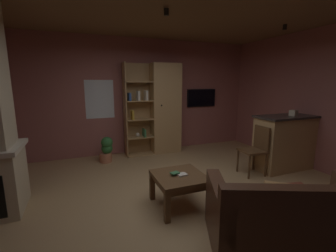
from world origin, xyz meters
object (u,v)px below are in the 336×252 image
object	(u,v)px
potted_floor_plant	(107,149)
wall_mounted_tv	(201,98)
leather_couch	(290,221)
dining_chair	(256,147)
kitchen_bar_counter	(288,142)
table_book_0	(182,174)
tissue_box	(293,113)
coffee_table	(179,181)
table_book_1	(175,173)
bookshelf_cabinet	(162,109)

from	to	relation	value
potted_floor_plant	wall_mounted_tv	distance (m)	2.84
leather_couch	dining_chair	xyz separation A→B (m)	(1.09, 1.73, 0.23)
kitchen_bar_counter	wall_mounted_tv	bearing A→B (deg)	109.92
table_book_0	wall_mounted_tv	xyz separation A→B (m)	(1.83, 2.76, 0.84)
kitchen_bar_counter	dining_chair	xyz separation A→B (m)	(-0.83, -0.01, -0.02)
table_book_0	wall_mounted_tv	bearing A→B (deg)	56.44
tissue_box	coffee_table	size ratio (longest dim) A/B	0.17
table_book_1	coffee_table	bearing A→B (deg)	-18.11
potted_floor_plant	tissue_box	bearing A→B (deg)	-27.16
tissue_box	leather_couch	world-z (taller)	tissue_box
table_book_1	wall_mounted_tv	bearing A→B (deg)	54.74
potted_floor_plant	coffee_table	bearing A→B (deg)	-71.69
kitchen_bar_counter	table_book_0	distance (m)	2.69
table_book_0	leather_couch	bearing A→B (deg)	-58.49
table_book_0	potted_floor_plant	xyz separation A→B (m)	(-0.77, 2.27, -0.18)
tissue_box	table_book_1	distance (m)	2.83
kitchen_bar_counter	bookshelf_cabinet	bearing A→B (deg)	135.39
bookshelf_cabinet	kitchen_bar_counter	size ratio (longest dim) A/B	1.52
potted_floor_plant	table_book_0	bearing A→B (deg)	-71.17
bookshelf_cabinet	dining_chair	bearing A→B (deg)	-59.42
tissue_box	potted_floor_plant	xyz separation A→B (m)	(-3.40, 1.74, -0.85)
dining_chair	wall_mounted_tv	distance (m)	2.34
kitchen_bar_counter	table_book_1	size ratio (longest dim) A/B	11.82
leather_couch	table_book_0	world-z (taller)	leather_couch
dining_chair	bookshelf_cabinet	bearing A→B (deg)	120.58
potted_floor_plant	wall_mounted_tv	xyz separation A→B (m)	(2.61, 0.49, 1.02)
table_book_0	table_book_1	distance (m)	0.10
leather_couch	coffee_table	size ratio (longest dim) A/B	2.70
coffee_table	wall_mounted_tv	xyz separation A→B (m)	(1.86, 2.74, 0.94)
leather_couch	wall_mounted_tv	world-z (taller)	wall_mounted_tv
bookshelf_cabinet	table_book_1	size ratio (longest dim) A/B	18.01
bookshelf_cabinet	leather_couch	distance (m)	3.80
coffee_table	potted_floor_plant	size ratio (longest dim) A/B	1.24
potted_floor_plant	kitchen_bar_counter	bearing A→B (deg)	-26.46
tissue_box	coffee_table	distance (m)	2.81
bookshelf_cabinet	wall_mounted_tv	distance (m)	1.25
bookshelf_cabinet	table_book_0	size ratio (longest dim) A/B	16.74
dining_chair	wall_mounted_tv	bearing A→B (deg)	89.09
bookshelf_cabinet	tissue_box	xyz separation A→B (m)	(2.00, -2.03, 0.06)
kitchen_bar_counter	dining_chair	distance (m)	0.83
leather_couch	table_book_1	world-z (taller)	leather_couch
tissue_box	dining_chair	xyz separation A→B (m)	(-0.83, 0.04, -0.61)
kitchen_bar_counter	dining_chair	bearing A→B (deg)	-179.05
bookshelf_cabinet	leather_couch	bearing A→B (deg)	-88.63
bookshelf_cabinet	table_book_1	world-z (taller)	bookshelf_cabinet
leather_couch	table_book_0	distance (m)	1.37
kitchen_bar_counter	leather_couch	bearing A→B (deg)	-137.73
bookshelf_cabinet	kitchen_bar_counter	bearing A→B (deg)	-44.61
kitchen_bar_counter	leather_couch	world-z (taller)	kitchen_bar_counter
table_book_0	table_book_1	xyz separation A→B (m)	(-0.09, 0.04, 0.02)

